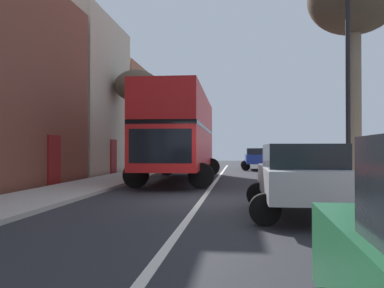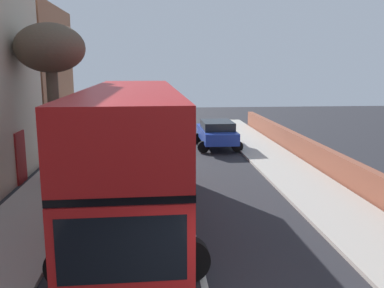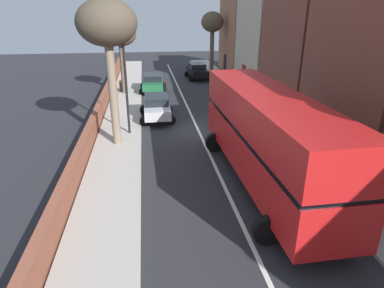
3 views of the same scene
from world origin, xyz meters
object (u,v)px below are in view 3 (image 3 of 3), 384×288
parked_car_silver_right_2 (157,106)px  parked_car_green_right_3 (153,82)px  street_tree_right_1 (107,26)px  parked_car_black_left_1 (197,70)px  lamppost_right (125,72)px  street_tree_right_3 (121,36)px  street_tree_left_0 (212,24)px  litter_bin_right (122,86)px  double_decker_bus (266,133)px

parked_car_silver_right_2 → parked_car_green_right_3: bearing=-90.0°
parked_car_green_right_3 → street_tree_right_1: street_tree_right_1 is taller
parked_car_black_left_1 → lamppost_right: size_ratio=0.70×
parked_car_black_left_1 → parked_car_silver_right_2: parked_car_black_left_1 is taller
parked_car_black_left_1 → street_tree_right_3: size_ratio=0.72×
street_tree_left_0 → street_tree_right_3: size_ratio=1.11×
street_tree_right_1 → lamppost_right: bearing=-110.8°
lamppost_right → street_tree_right_3: bearing=-86.0°
street_tree_right_1 → lamppost_right: 3.09m
street_tree_right_1 → litter_bin_right: bearing=-88.3°
street_tree_left_0 → street_tree_right_1: size_ratio=0.90×
parked_car_green_right_3 → street_tree_left_0: street_tree_left_0 is taller
parked_car_black_left_1 → litter_bin_right: size_ratio=4.28×
double_decker_bus → litter_bin_right: size_ratio=11.08×
lamppost_right → street_tree_left_0: bearing=-113.9°
street_tree_right_1 → lamppost_right: street_tree_right_1 is taller
parked_car_green_right_3 → litter_bin_right: (2.80, 0.12, -0.27)m
street_tree_left_0 → street_tree_right_1: bearing=66.3°
parked_car_black_left_1 → parked_car_silver_right_2: size_ratio=1.03×
parked_car_silver_right_2 → double_decker_bus: bearing=112.9°
parked_car_green_right_3 → street_tree_left_0: bearing=-127.8°
double_decker_bus → parked_car_silver_right_2: 10.90m
parked_car_silver_right_2 → parked_car_black_left_1: bearing=-109.8°
parked_car_black_left_1 → street_tree_right_1: size_ratio=0.58×
double_decker_bus → parked_car_green_right_3: size_ratio=2.69×
parked_car_green_right_3 → lamppost_right: lamppost_right is taller
double_decker_bus → street_tree_right_3: 19.25m
lamppost_right → parked_car_green_right_3: bearing=-99.1°
parked_car_silver_right_2 → street_tree_right_3: 9.22m
parked_car_black_left_1 → parked_car_green_right_3: (4.99, 5.52, -0.04)m
parked_car_green_right_3 → parked_car_black_left_1: bearing=-132.1°
parked_car_black_left_1 → lamppost_right: 18.30m
parked_car_black_left_1 → litter_bin_right: parked_car_black_left_1 is taller
parked_car_black_left_1 → street_tree_right_3: 10.45m
double_decker_bus → parked_car_silver_right_2: size_ratio=2.67×
parked_car_black_left_1 → double_decker_bus: bearing=88.1°
street_tree_right_1 → street_tree_right_3: street_tree_right_1 is taller
parked_car_green_right_3 → street_tree_right_1: 14.16m
double_decker_bus → street_tree_right_3: size_ratio=1.86×
street_tree_right_3 → lamppost_right: bearing=94.0°
double_decker_bus → parked_car_green_right_3: double_decker_bus is taller
street_tree_right_1 → street_tree_right_3: (0.15, -12.39, -1.36)m
parked_car_black_left_1 → parked_car_green_right_3: bearing=47.9°
litter_bin_right → parked_car_green_right_3: bearing=-177.6°
double_decker_bus → parked_car_silver_right_2: double_decker_bus is taller
parked_car_black_left_1 → street_tree_right_3: street_tree_right_3 is taller
parked_car_silver_right_2 → street_tree_right_1: (2.41, 4.52, 5.43)m
parked_car_silver_right_2 → litter_bin_right: bearing=-71.2°
parked_car_black_left_1 → street_tree_right_3: bearing=38.3°
litter_bin_right → double_decker_bus: bearing=111.1°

